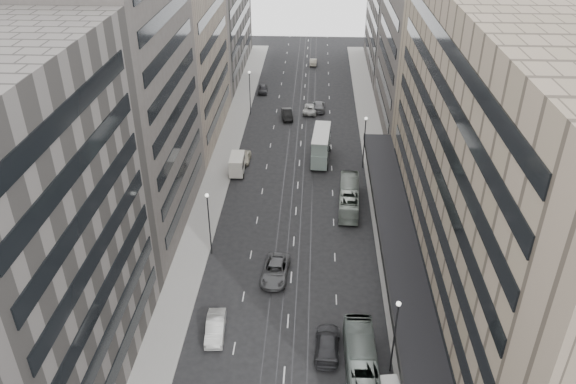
% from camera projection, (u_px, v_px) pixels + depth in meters
% --- Properties ---
extents(ground, '(220.00, 220.00, 0.00)m').
position_uv_depth(ground, '(287.00, 328.00, 56.32)').
color(ground, black).
rests_on(ground, ground).
extents(sidewalk_right, '(4.00, 125.00, 0.15)m').
position_uv_depth(sidewalk_right, '(376.00, 160.00, 88.05)').
color(sidewalk_right, gray).
rests_on(sidewalk_right, ground).
extents(sidewalk_left, '(4.00, 125.00, 0.15)m').
position_uv_depth(sidewalk_left, '(224.00, 156.00, 89.10)').
color(sidewalk_left, gray).
rests_on(sidewalk_left, ground).
extents(department_store, '(19.20, 60.00, 30.00)m').
position_uv_depth(department_store, '(511.00, 164.00, 54.70)').
color(department_store, gray).
rests_on(department_store, ground).
extents(building_right_mid, '(15.00, 28.00, 24.00)m').
position_uv_depth(building_right_mid, '(431.00, 59.00, 94.07)').
color(building_right_mid, '#443F3B').
rests_on(building_right_mid, ground).
extents(building_right_far, '(15.00, 32.00, 28.00)m').
position_uv_depth(building_right_far, '(409.00, 7.00, 118.89)').
color(building_right_far, '#5E5954').
rests_on(building_right_far, ground).
extents(building_left_a, '(15.00, 28.00, 30.00)m').
position_uv_depth(building_left_a, '(1.00, 248.00, 42.78)').
color(building_left_a, '#5E5954').
rests_on(building_left_a, ground).
extents(building_left_b, '(15.00, 26.00, 34.00)m').
position_uv_depth(building_left_b, '(111.00, 96.00, 65.01)').
color(building_left_b, '#443F3B').
rests_on(building_left_b, ground).
extents(building_left_c, '(15.00, 28.00, 25.00)m').
position_uv_depth(building_left_c, '(169.00, 63.00, 90.54)').
color(building_left_c, slate).
rests_on(building_left_c, ground).
extents(building_left_d, '(15.00, 38.00, 28.00)m').
position_uv_depth(building_left_d, '(205.00, 8.00, 118.20)').
color(building_left_d, '#5E5954').
rests_on(building_left_d, ground).
extents(lamp_right_near, '(0.44, 0.44, 8.32)m').
position_uv_depth(lamp_right_near, '(395.00, 329.00, 48.95)').
color(lamp_right_near, '#262628').
rests_on(lamp_right_near, ground).
extents(lamp_right_far, '(0.44, 0.44, 8.32)m').
position_uv_depth(lamp_right_far, '(365.00, 137.00, 83.40)').
color(lamp_right_far, '#262628').
rests_on(lamp_right_far, ground).
extents(lamp_left_near, '(0.44, 0.44, 8.32)m').
position_uv_depth(lamp_left_near, '(209.00, 217.00, 64.44)').
color(lamp_left_near, '#262628').
rests_on(lamp_left_near, ground).
extents(lamp_left_far, '(0.44, 0.44, 8.32)m').
position_uv_depth(lamp_left_far, '(250.00, 88.00, 101.47)').
color(lamp_left_far, '#262628').
rests_on(lamp_left_far, ground).
extents(bus_near, '(2.90, 11.42, 3.17)m').
position_uv_depth(bus_near, '(362.00, 367.00, 49.90)').
color(bus_near, gray).
rests_on(bus_near, ground).
extents(bus_far, '(3.13, 10.93, 3.01)m').
position_uv_depth(bus_far, '(349.00, 197.00, 75.56)').
color(bus_far, '#95A096').
rests_on(bus_far, ground).
extents(double_decker, '(3.22, 8.95, 4.81)m').
position_uv_depth(double_decker, '(321.00, 145.00, 86.84)').
color(double_decker, gray).
rests_on(double_decker, ground).
extents(panel_van, '(2.33, 4.58, 2.85)m').
position_uv_depth(panel_van, '(237.00, 164.00, 83.62)').
color(panel_van, silver).
rests_on(panel_van, ground).
extents(sedan_1, '(2.10, 5.15, 1.66)m').
position_uv_depth(sedan_1, '(215.00, 328.00, 55.21)').
color(sedan_1, '#B8B8B4').
rests_on(sedan_1, ground).
extents(sedan_2, '(3.27, 6.29, 1.69)m').
position_uv_depth(sedan_2, '(275.00, 271.00, 62.90)').
color(sedan_2, '#535355').
rests_on(sedan_2, ground).
extents(sedan_3, '(2.65, 5.94, 1.69)m').
position_uv_depth(sedan_3, '(327.00, 344.00, 53.34)').
color(sedan_3, '#292A2C').
rests_on(sedan_3, ground).
extents(sedan_4, '(1.75, 4.12, 1.39)m').
position_uv_depth(sedan_4, '(245.00, 157.00, 87.42)').
color(sedan_4, '#BDB59D').
rests_on(sedan_4, ground).
extents(sedan_5, '(2.45, 5.28, 1.68)m').
position_uv_depth(sedan_5, '(287.00, 114.00, 102.04)').
color(sedan_5, black).
rests_on(sedan_5, ground).
extents(sedan_6, '(2.89, 5.53, 1.49)m').
position_uv_depth(sedan_6, '(311.00, 109.00, 104.68)').
color(sedan_6, beige).
rests_on(sedan_6, ground).
extents(sedan_7, '(2.24, 5.51, 1.60)m').
position_uv_depth(sedan_7, '(319.00, 106.00, 105.59)').
color(sedan_7, slate).
rests_on(sedan_7, ground).
extents(sedan_8, '(2.10, 4.63, 1.54)m').
position_uv_depth(sedan_8, '(263.00, 89.00, 113.74)').
color(sedan_8, '#272729').
rests_on(sedan_8, ground).
extents(sedan_9, '(1.67, 4.50, 1.47)m').
position_uv_depth(sedan_9, '(313.00, 62.00, 129.36)').
color(sedan_9, '#A39C87').
rests_on(sedan_9, ground).
extents(pedestrian, '(0.76, 0.72, 1.75)m').
position_uv_depth(pedestrian, '(420.00, 380.00, 49.41)').
color(pedestrian, black).
rests_on(pedestrian, sidewalk_right).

